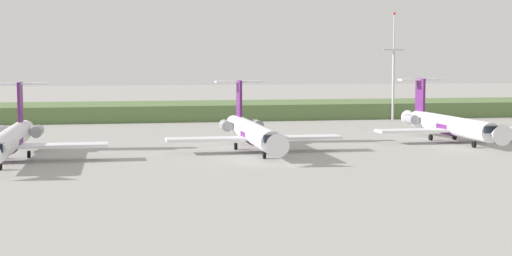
# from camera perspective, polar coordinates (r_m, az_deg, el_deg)

# --- Properties ---
(ground_plane) EXTENTS (500.00, 500.00, 0.00)m
(ground_plane) POSITION_cam_1_polar(r_m,az_deg,el_deg) (113.22, -1.52, -0.79)
(ground_plane) COLOR #9E9B96
(grass_berm) EXTENTS (320.00, 20.00, 3.16)m
(grass_berm) POSITION_cam_1_polar(r_m,az_deg,el_deg) (152.97, -3.95, 1.35)
(grass_berm) COLOR #597542
(grass_berm) RESTS_ON ground
(regional_jet_nearest) EXTENTS (22.81, 31.00, 9.00)m
(regional_jet_nearest) POSITION_cam_1_polar(r_m,az_deg,el_deg) (92.46, -18.43, -0.82)
(regional_jet_nearest) COLOR white
(regional_jet_nearest) RESTS_ON ground
(regional_jet_second) EXTENTS (22.81, 31.00, 9.00)m
(regional_jet_second) POSITION_cam_1_polar(r_m,az_deg,el_deg) (96.98, -0.29, -0.29)
(regional_jet_second) COLOR white
(regional_jet_second) RESTS_ON ground
(regional_jet_third) EXTENTS (22.81, 31.00, 9.00)m
(regional_jet_third) POSITION_cam_1_polar(r_m,az_deg,el_deg) (112.04, 14.60, 0.28)
(regional_jet_third) COLOR white
(regional_jet_third) RESTS_ON ground
(antenna_mast) EXTENTS (4.40, 0.50, 21.44)m
(antenna_mast) POSITION_cam_1_polar(r_m,az_deg,el_deg) (151.01, 10.54, 4.02)
(antenna_mast) COLOR #B2B2B7
(antenna_mast) RESTS_ON ground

